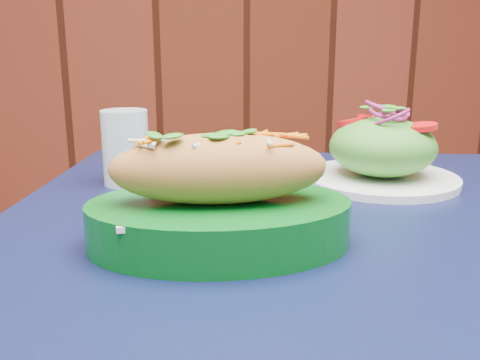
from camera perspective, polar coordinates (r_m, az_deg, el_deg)
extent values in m
cube|color=black|center=(0.70, 7.10, -4.85)|extent=(0.94, 0.94, 0.03)
cylinder|color=black|center=(1.20, -11.36, -16.25)|extent=(0.04, 0.04, 0.72)
cylinder|color=black|center=(1.23, 21.57, -16.25)|extent=(0.04, 0.04, 0.72)
cube|color=white|center=(0.58, -2.21, -2.68)|extent=(0.22, 0.13, 0.01)
ellipsoid|color=#C27B3D|center=(0.57, -2.25, 1.24)|extent=(0.24, 0.10, 0.08)
cylinder|color=white|center=(0.88, 14.74, 0.15)|extent=(0.24, 0.24, 0.01)
ellipsoid|color=#4C992D|center=(0.87, 14.96, 3.45)|extent=(0.17, 0.17, 0.09)
cylinder|color=red|center=(0.85, 18.76, 5.73)|extent=(0.05, 0.05, 0.01)
cylinder|color=red|center=(0.88, 11.94, 6.44)|extent=(0.05, 0.05, 0.01)
cylinder|color=red|center=(0.91, 13.90, 6.58)|extent=(0.05, 0.05, 0.01)
torus|color=#962067|center=(0.86, 15.18, 6.76)|extent=(0.06, 0.06, 0.01)
torus|color=#962067|center=(0.86, 15.20, 7.02)|extent=(0.06, 0.06, 0.01)
torus|color=#962067|center=(0.86, 15.21, 7.28)|extent=(0.06, 0.06, 0.01)
torus|color=#962067|center=(0.86, 15.23, 7.55)|extent=(0.06, 0.06, 0.01)
cylinder|color=silver|center=(0.85, -12.11, 3.41)|extent=(0.07, 0.07, 0.12)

